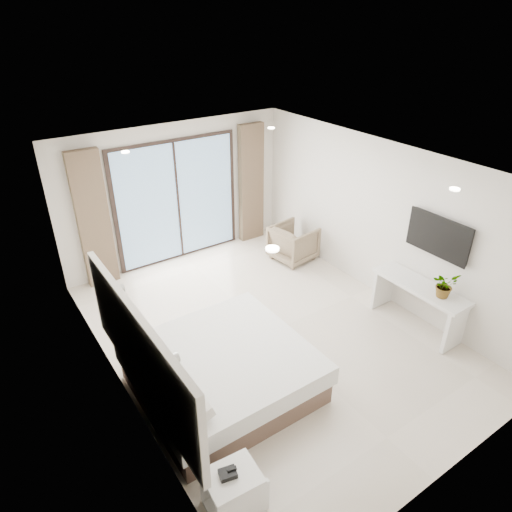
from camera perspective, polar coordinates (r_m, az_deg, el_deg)
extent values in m
plane|color=beige|center=(7.31, 1.61, -9.54)|extent=(6.20, 6.20, 0.00)
cube|color=silver|center=(9.01, -9.96, 7.71)|extent=(4.60, 0.02, 2.70)
cube|color=silver|center=(4.89, 24.35, -15.00)|extent=(4.60, 0.02, 2.70)
cube|color=silver|center=(5.71, -17.41, -6.58)|extent=(0.02, 6.20, 2.70)
cube|color=silver|center=(7.99, 15.31, 4.29)|extent=(0.02, 6.20, 2.70)
cube|color=white|center=(6.01, 1.97, 11.06)|extent=(4.60, 6.20, 0.02)
cube|color=beige|center=(5.35, -14.35, -11.54)|extent=(0.08, 3.00, 1.20)
cube|color=black|center=(7.26, 21.95, 2.36)|extent=(0.06, 1.00, 0.58)
cube|color=black|center=(7.23, 21.76, 2.28)|extent=(0.02, 1.04, 0.62)
cube|color=black|center=(9.04, -9.80, 6.77)|extent=(2.56, 0.04, 2.42)
cube|color=#80A7CD|center=(9.01, -9.71, 6.71)|extent=(2.40, 0.01, 2.30)
cube|color=brown|center=(8.44, -19.64, 4.19)|extent=(0.55, 0.14, 2.50)
cube|color=brown|center=(9.67, -0.61, 9.01)|extent=(0.55, 0.14, 2.50)
cylinder|color=white|center=(3.97, 2.06, 0.91)|extent=(0.12, 0.12, 0.02)
cylinder|color=white|center=(5.78, 23.59, 7.67)|extent=(0.12, 0.12, 0.02)
cylinder|color=white|center=(7.00, -16.02, 12.38)|extent=(0.12, 0.12, 0.02)
cylinder|color=white|center=(8.16, 1.92, 15.70)|extent=(0.12, 0.12, 0.02)
cube|color=brown|center=(6.30, -4.12, -15.16)|extent=(2.08, 1.98, 0.33)
cube|color=white|center=(6.10, -4.22, -13.12)|extent=(2.16, 2.06, 0.27)
cube|color=white|center=(5.28, -7.68, -18.49)|extent=(0.28, 0.42, 0.14)
cube|color=white|center=(5.57, -9.88, -15.58)|extent=(0.28, 0.42, 0.14)
cube|color=white|center=(5.89, -11.85, -12.89)|extent=(0.28, 0.42, 0.14)
cube|color=white|center=(6.22, -13.54, -10.53)|extent=(0.28, 0.42, 0.14)
cube|color=white|center=(4.99, -2.98, -25.88)|extent=(0.57, 0.48, 0.05)
cube|color=white|center=(5.35, -2.84, -28.59)|extent=(0.57, 0.48, 0.05)
cube|color=white|center=(5.08, -1.59, -28.85)|extent=(0.54, 0.09, 0.44)
cube|color=white|center=(5.27, -4.15, -25.83)|extent=(0.54, 0.09, 0.44)
cube|color=black|center=(4.95, -3.55, -25.52)|extent=(0.20, 0.17, 0.06)
cube|color=white|center=(7.48, 19.89, -3.59)|extent=(0.48, 1.54, 0.06)
cube|color=white|center=(7.39, 23.60, -8.41)|extent=(0.46, 0.06, 0.71)
cube|color=white|center=(8.01, 15.58, -3.78)|extent=(0.46, 0.06, 0.71)
imported|color=#33662D|center=(7.22, 22.45, -3.64)|extent=(0.39, 0.43, 0.31)
imported|color=#836D56|center=(9.14, 4.70, 1.85)|extent=(0.82, 0.87, 0.80)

